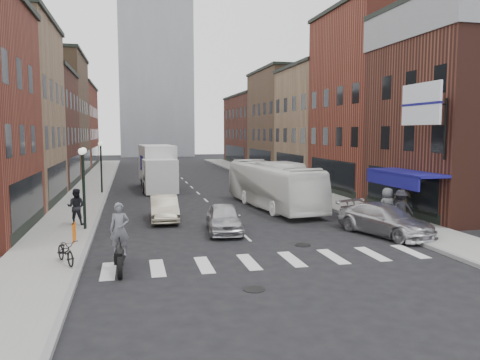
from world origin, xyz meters
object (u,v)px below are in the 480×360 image
at_px(streetlamp_far, 101,157).
at_px(parked_bicycle, 66,251).
at_px(box_truck, 158,168).
at_px(sedan_left_near, 224,218).
at_px(motorcycle_rider, 120,240).
at_px(curb_car, 385,220).
at_px(billboard_sign, 422,105).
at_px(ped_right_a, 401,209).
at_px(ped_left_solo, 76,207).
at_px(ped_right_c, 387,207).
at_px(sedan_left_far, 164,208).
at_px(bike_rack, 74,232).
at_px(transit_bus, 273,185).
at_px(ped_right_b, 403,200).
at_px(streetlamp_near, 83,172).

xyz_separation_m(streetlamp_far, parked_bicycle, (-0.10, -20.18, -2.31)).
xyz_separation_m(box_truck, sedan_left_near, (2.15, -17.76, -1.13)).
bearing_deg(motorcycle_rider, curb_car, 19.74).
xyz_separation_m(billboard_sign, curb_car, (-2.09, -0.50, -5.40)).
height_order(sedan_left_near, ped_right_a, ped_right_a).
xyz_separation_m(ped_left_solo, ped_right_c, (15.32, -3.78, 0.03)).
height_order(streetlamp_far, box_truck, streetlamp_far).
relative_size(billboard_sign, parked_bicycle, 2.17).
height_order(sedan_left_near, ped_right_c, ped_right_c).
height_order(box_truck, sedan_left_far, box_truck).
xyz_separation_m(streetlamp_far, bike_rack, (-0.20, -16.70, -2.36)).
bearing_deg(ped_right_a, motorcycle_rider, 32.13).
relative_size(box_truck, parked_bicycle, 5.08).
height_order(ped_left_solo, ped_right_c, ped_right_c).
bearing_deg(transit_bus, bike_rack, -152.09).
distance_m(billboard_sign, ped_right_c, 5.23).
relative_size(sedan_left_near, ped_left_solo, 2.19).
bearing_deg(box_truck, ped_right_b, -57.48).
relative_size(streetlamp_far, parked_bicycle, 2.41).
distance_m(box_truck, transit_bus, 13.07).
bearing_deg(box_truck, bike_rack, -108.36).
distance_m(box_truck, ped_right_c, 21.42).
bearing_deg(sedan_left_near, motorcycle_rider, -124.71).
bearing_deg(sedan_left_far, ped_right_a, -24.35).
distance_m(streetlamp_far, ped_right_c, 22.34).
relative_size(box_truck, ped_right_a, 4.56).
xyz_separation_m(streetlamp_near, motorcycle_rider, (1.82, -7.18, -1.76)).
height_order(motorcycle_rider, parked_bicycle, motorcycle_rider).
height_order(sedan_left_near, sedan_left_far, sedan_left_near).
distance_m(parked_bicycle, ped_right_a, 15.46).
relative_size(streetlamp_near, ped_right_c, 2.14).
bearing_deg(ped_right_c, parked_bicycle, 3.46).
height_order(transit_bus, sedan_left_far, transit_bus).
bearing_deg(motorcycle_rider, streetlamp_far, 99.93).
bearing_deg(bike_rack, billboard_sign, -2.83).
height_order(transit_bus, ped_right_b, transit_bus).
xyz_separation_m(billboard_sign, ped_right_b, (1.01, 2.94, -5.06)).
distance_m(sedan_left_near, sedan_left_far, 4.50).
bearing_deg(transit_bus, ped_right_b, -48.11).
relative_size(bike_rack, ped_left_solo, 0.43).
bearing_deg(parked_bicycle, ped_right_c, -10.71).
distance_m(streetlamp_near, ped_left_solo, 2.23).
bearing_deg(box_truck, motorcycle_rider, -100.90).
height_order(parked_bicycle, ped_right_a, ped_right_a).
xyz_separation_m(streetlamp_far, ped_left_solo, (-0.52, -12.85, -1.84)).
bearing_deg(transit_bus, streetlamp_near, -162.26).
bearing_deg(sedan_left_far, billboard_sign, -23.15).
height_order(bike_rack, transit_bus, transit_bus).
relative_size(transit_bus, ped_right_c, 5.56).
distance_m(ped_left_solo, ped_right_c, 15.78).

